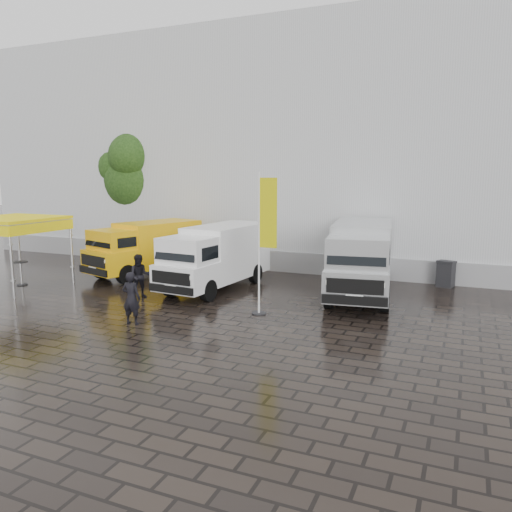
{
  "coord_description": "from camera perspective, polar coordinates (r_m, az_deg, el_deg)",
  "views": [
    {
      "loc": [
        6.95,
        -14.56,
        4.7
      ],
      "look_at": [
        -0.2,
        2.2,
        1.71
      ],
      "focal_mm": 35.0,
      "sensor_mm": 36.0,
      "label": 1
    }
  ],
  "objects": [
    {
      "name": "person_tent",
      "position": [
        19.69,
        -13.12,
        -2.23
      ],
      "size": [
        1.03,
        0.98,
        1.68
      ],
      "primitive_type": "imported",
      "rotation": [
        0.0,
        0.0,
        0.59
      ],
      "color": "black",
      "rests_on": "ground"
    },
    {
      "name": "ground",
      "position": [
        16.81,
        -2.35,
        -6.93
      ],
      "size": [
        120.0,
        120.0,
        0.0
      ],
      "primitive_type": "plane",
      "color": "black",
      "rests_on": "ground"
    },
    {
      "name": "cocktail_table",
      "position": [
        23.6,
        -25.25,
        -1.8
      ],
      "size": [
        0.6,
        0.6,
        1.02
      ],
      "primitive_type": "cylinder",
      "color": "black",
      "rests_on": "ground"
    },
    {
      "name": "flagpole",
      "position": [
        16.52,
        0.93,
        2.22
      ],
      "size": [
        0.88,
        0.5,
        4.79
      ],
      "color": "black",
      "rests_on": "ground"
    },
    {
      "name": "van_white",
      "position": [
        20.58,
        -4.61,
        -0.24
      ],
      "size": [
        2.51,
        6.12,
        2.58
      ],
      "primitive_type": null,
      "rotation": [
        0.0,
        0.0,
        -0.09
      ],
      "color": "white",
      "rests_on": "ground"
    },
    {
      "name": "wheelie_bin",
      "position": [
        22.51,
        20.88,
        -1.9
      ],
      "size": [
        0.82,
        0.82,
        1.12
      ],
      "primitive_type": "cube",
      "rotation": [
        0.0,
        0.0,
        -0.25
      ],
      "color": "black",
      "rests_on": "ground"
    },
    {
      "name": "exhibition_hall",
      "position": [
        30.99,
        14.17,
        11.45
      ],
      "size": [
        44.0,
        16.0,
        12.0
      ],
      "primitive_type": "cube",
      "color": "silver",
      "rests_on": "ground"
    },
    {
      "name": "tree",
      "position": [
        29.93,
        -13.16,
        8.95
      ],
      "size": [
        4.02,
        4.1,
        7.22
      ],
      "color": "black",
      "rests_on": "ground"
    },
    {
      "name": "canopy_tent",
      "position": [
        23.03,
        -26.12,
        3.54
      ],
      "size": [
        3.33,
        3.33,
        2.94
      ],
      "color": "silver",
      "rests_on": "ground"
    },
    {
      "name": "hall_plinth",
      "position": [
        23.43,
        10.52,
        -1.16
      ],
      "size": [
        44.0,
        0.15,
        1.0
      ],
      "primitive_type": "cube",
      "color": "gray",
      "rests_on": "ground"
    },
    {
      "name": "van_yellow",
      "position": [
        23.8,
        -12.6,
        0.74
      ],
      "size": [
        3.58,
        5.75,
        2.48
      ],
      "primitive_type": null,
      "rotation": [
        0.0,
        0.0,
        -0.3
      ],
      "color": "#F8B60D",
      "rests_on": "ground"
    },
    {
      "name": "van_silver",
      "position": [
        19.66,
        11.9,
        -0.51
      ],
      "size": [
        3.08,
        6.76,
        2.82
      ],
      "primitive_type": null,
      "rotation": [
        0.0,
        0.0,
        0.14
      ],
      "color": "silver",
      "rests_on": "ground"
    },
    {
      "name": "person_front",
      "position": [
        16.23,
        -14.07,
        -4.7
      ],
      "size": [
        0.66,
        0.47,
        1.69
      ],
      "primitive_type": "imported",
      "rotation": [
        0.0,
        0.0,
        3.25
      ],
      "color": "black",
      "rests_on": "ground"
    }
  ]
}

